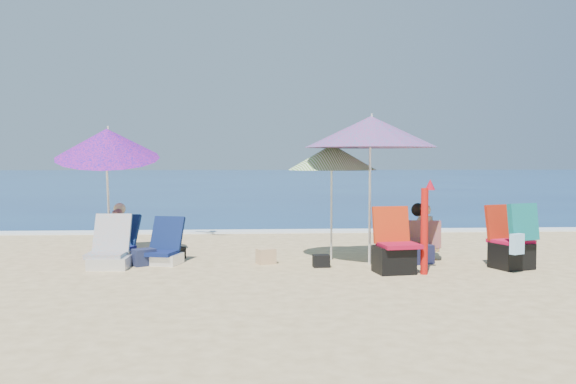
{
  "coord_description": "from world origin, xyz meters",
  "views": [
    {
      "loc": [
        -0.86,
        -8.54,
        1.6
      ],
      "look_at": [
        -0.3,
        1.0,
        1.1
      ],
      "focal_mm": 38.99,
      "sensor_mm": 36.0,
      "label": 1
    }
  ],
  "objects": [
    {
      "name": "chair_navy",
      "position": [
        -2.21,
        1.07,
        0.19
      ],
      "size": [
        0.67,
        0.76,
        0.71
      ],
      "color": "#0D194C",
      "rests_on": "ground"
    },
    {
      "name": "person_left",
      "position": [
        -2.99,
        1.61,
        0.41
      ],
      "size": [
        0.65,
        0.78,
        0.89
      ],
      "color": "tan",
      "rests_on": "ground"
    },
    {
      "name": "bag_navy_a",
      "position": [
        -2.49,
        0.92,
        0.13
      ],
      "size": [
        0.4,
        0.37,
        0.25
      ],
      "color": "#1B213D",
      "rests_on": "ground"
    },
    {
      "name": "bag_black_b",
      "position": [
        0.17,
        0.62,
        0.09
      ],
      "size": [
        0.26,
        0.19,
        0.19
      ],
      "color": "black",
      "rests_on": "ground"
    },
    {
      "name": "umbrella_turquoise",
      "position": [
        0.94,
        0.79,
        2.01
      ],
      "size": [
        2.15,
        2.15,
        2.29
      ],
      "color": "white",
      "rests_on": "ground"
    },
    {
      "name": "bag_navy_b",
      "position": [
        1.71,
        0.87,
        0.14
      ],
      "size": [
        0.46,
        0.41,
        0.29
      ],
      "color": "#1A1D3B",
      "rests_on": "ground"
    },
    {
      "name": "bag_black_a",
      "position": [
        -2.08,
        1.54,
        0.1
      ],
      "size": [
        0.32,
        0.29,
        0.19
      ],
      "color": "black",
      "rests_on": "ground"
    },
    {
      "name": "camp_chair_right",
      "position": [
        2.94,
        0.31,
        0.35
      ],
      "size": [
        0.68,
        0.93,
        0.98
      ],
      "color": "#BF0D38",
      "rests_on": "ground"
    },
    {
      "name": "person_center",
      "position": [
        1.86,
        1.18,
        0.44
      ],
      "size": [
        0.66,
        0.53,
        0.9
      ],
      "color": "tan",
      "rests_on": "ground"
    },
    {
      "name": "furled_umbrella",
      "position": [
        1.55,
        -0.04,
        0.73
      ],
      "size": [
        0.22,
        0.17,
        1.33
      ],
      "color": "#BA130D",
      "rests_on": "ground"
    },
    {
      "name": "bag_tan",
      "position": [
        -0.64,
        0.98,
        0.12
      ],
      "size": [
        0.32,
        0.28,
        0.23
      ],
      "color": "tan",
      "rests_on": "ground"
    },
    {
      "name": "foam",
      "position": [
        0.0,
        5.1,
        0.02
      ],
      "size": [
        120.0,
        0.5,
        0.04
      ],
      "color": "white",
      "rests_on": "ground"
    },
    {
      "name": "camp_chair_left",
      "position": [
        1.15,
        0.11,
        0.28
      ],
      "size": [
        0.65,
        0.63,
        0.93
      ],
      "color": "maroon",
      "rests_on": "ground"
    },
    {
      "name": "sea",
      "position": [
        0.0,
        45.0,
        -0.05
      ],
      "size": [
        120.0,
        80.0,
        0.12
      ],
      "color": "navy",
      "rests_on": "ground"
    },
    {
      "name": "chair_rainbow",
      "position": [
        -2.96,
        0.77,
        0.21
      ],
      "size": [
        0.63,
        0.71,
        0.77
      ],
      "color": "#ED7753",
      "rests_on": "ground"
    },
    {
      "name": "umbrella_blue",
      "position": [
        -3.17,
        1.68,
        1.86
      ],
      "size": [
        1.83,
        1.89,
        2.27
      ],
      "color": "white",
      "rests_on": "ground"
    },
    {
      "name": "umbrella_striped",
      "position": [
        0.41,
        1.23,
        1.63
      ],
      "size": [
        1.64,
        1.64,
        1.87
      ],
      "color": "silver",
      "rests_on": "ground"
    },
    {
      "name": "ground",
      "position": [
        0.0,
        0.0,
        0.0
      ],
      "size": [
        120.0,
        120.0,
        0.0
      ],
      "color": "#D8BC84",
      "rests_on": "ground"
    }
  ]
}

